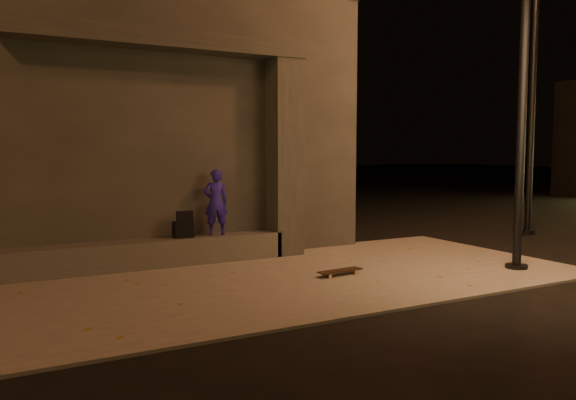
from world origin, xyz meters
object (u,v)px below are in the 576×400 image
skateboarder (216,202)px  street_lamp_0 (525,38)px  column (284,158)px  backpack (183,228)px  skateboard (340,271)px

skateboarder → street_lamp_0: street_lamp_0 is taller
column → street_lamp_0: size_ratio=0.55×
backpack → skateboard: size_ratio=0.60×
column → street_lamp_0: (2.77, -2.98, 1.92)m
backpack → skateboard: 2.83m
column → backpack: size_ratio=7.70×
backpack → street_lamp_0: (4.73, -2.98, 3.11)m
skateboarder → skateboard: (1.26, -2.06, -0.96)m
column → skateboard: size_ratio=4.63×
column → skateboarder: bearing=180.0°
column → skateboard: column is taller
skateboarder → skateboard: bearing=133.6°
column → backpack: (-1.96, 0.00, -1.19)m
column → skateboarder: size_ratio=3.09×
column → street_lamp_0: bearing=-47.2°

